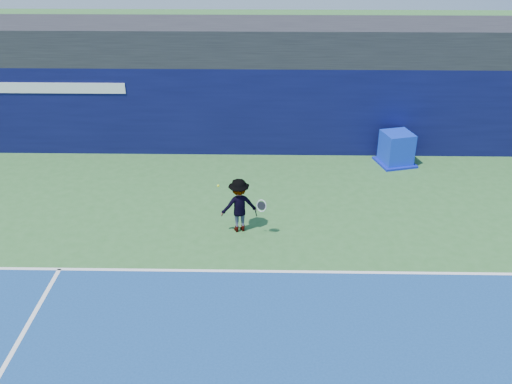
% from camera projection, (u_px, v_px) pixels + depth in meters
% --- Properties ---
extents(ground, '(80.00, 80.00, 0.00)m').
position_uv_depth(ground, '(269.00, 363.00, 10.84)').
color(ground, '#31682E').
rests_on(ground, ground).
extents(baseline, '(24.00, 0.10, 0.01)m').
position_uv_depth(baseline, '(269.00, 271.00, 13.51)').
color(baseline, white).
rests_on(baseline, ground).
extents(stadium_band, '(36.00, 3.00, 1.20)m').
position_uv_depth(stadium_band, '(270.00, 41.00, 19.45)').
color(stadium_band, black).
rests_on(stadium_band, back_wall_assembly).
extents(back_wall_assembly, '(36.00, 1.03, 3.00)m').
position_uv_depth(back_wall_assembly, '(269.00, 109.00, 19.51)').
color(back_wall_assembly, '#0A0C38').
rests_on(back_wall_assembly, ground).
extents(equipment_cart, '(1.40, 1.40, 1.09)m').
position_uv_depth(equipment_cart, '(396.00, 150.00, 18.89)').
color(equipment_cart, '#0D2AC0').
rests_on(equipment_cart, ground).
extents(tennis_player, '(1.26, 0.79, 1.49)m').
position_uv_depth(tennis_player, '(239.00, 205.00, 14.91)').
color(tennis_player, white).
rests_on(tennis_player, ground).
extents(tennis_ball, '(0.07, 0.07, 0.07)m').
position_uv_depth(tennis_ball, '(218.00, 186.00, 15.00)').
color(tennis_ball, '#D3EC1A').
rests_on(tennis_ball, ground).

